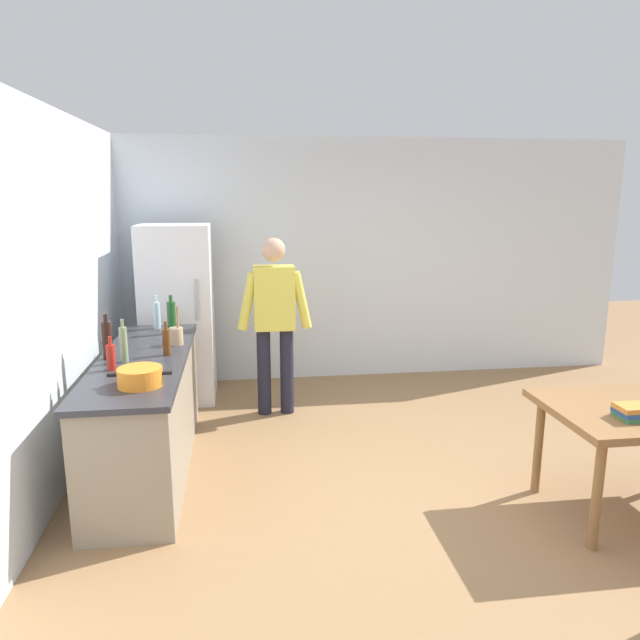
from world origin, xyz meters
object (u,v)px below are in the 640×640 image
object	(u,v)px
utensil_jar	(176,335)
bottle_wine_dark	(107,340)
bottle_beer_brown	(166,342)
book_stack	(636,412)
cooking_pot	(140,377)
person	(275,315)
bottle_wine_green	(172,317)
bottle_water_clear	(157,315)
bottle_sauce_red	(111,357)
bottle_vinegar_tall	(124,344)
refrigerator	(178,314)

from	to	relation	value
utensil_jar	bottle_wine_dark	size ratio (longest dim) A/B	0.94
bottle_beer_brown	bottle_wine_dark	size ratio (longest dim) A/B	0.76
bottle_wine_dark	book_stack	bearing A→B (deg)	-20.63
bottle_wine_dark	cooking_pot	bearing A→B (deg)	-63.48
person	bottle_wine_green	xyz separation A→B (m)	(-0.91, -0.30, 0.07)
utensil_jar	book_stack	distance (m)	3.33
bottle_wine_green	bottle_water_clear	bearing A→B (deg)	125.72
cooking_pot	bottle_sauce_red	xyz separation A→B (m)	(-0.25, 0.38, 0.04)
bottle_wine_dark	bottle_water_clear	bearing A→B (deg)	77.02
person	bottle_beer_brown	size ratio (longest dim) A/B	6.54
person	bottle_sauce_red	xyz separation A→B (m)	(-1.21, -1.36, 0.02)
person	bottle_sauce_red	bearing A→B (deg)	-131.63
bottle_water_clear	bottle_wine_green	distance (m)	0.27
bottle_wine_green	book_stack	bearing A→B (deg)	-34.19
cooking_pot	bottle_vinegar_tall	distance (m)	0.61
utensil_jar	bottle_water_clear	bearing A→B (deg)	110.61
bottle_beer_brown	bottle_water_clear	world-z (taller)	bottle_water_clear
refrigerator	utensil_jar	xyz separation A→B (m)	(0.12, -1.26, 0.08)
book_stack	utensil_jar	bearing A→B (deg)	150.87
bottle_sauce_red	bottle_wine_dark	bearing A→B (deg)	105.99
cooking_pot	bottle_vinegar_tall	size ratio (longest dim) A/B	1.25
cooking_pot	bottle_water_clear	size ratio (longest dim) A/B	1.33
refrigerator	bottle_wine_green	size ratio (longest dim) A/B	5.29
bottle_water_clear	bottle_wine_dark	size ratio (longest dim) A/B	0.88
cooking_pot	bottle_sauce_red	distance (m)	0.45
bottle_wine_green	bottle_sauce_red	bearing A→B (deg)	-105.67
bottle_beer_brown	bottle_water_clear	distance (m)	0.95
bottle_sauce_red	bottle_water_clear	bearing A→B (deg)	83.77
bottle_vinegar_tall	bottle_water_clear	bearing A→B (deg)	85.41
book_stack	bottle_wine_green	bearing A→B (deg)	145.81
bottle_wine_green	book_stack	distance (m)	3.61
bottle_vinegar_tall	bottle_wine_green	bearing A→B (deg)	74.25
person	bottle_wine_dark	size ratio (longest dim) A/B	5.00
refrigerator	cooking_pot	bearing A→B (deg)	-90.19
cooking_pot	bottle_wine_green	bearing A→B (deg)	88.20
refrigerator	cooking_pot	xyz separation A→B (m)	(-0.01, -2.29, 0.06)
cooking_pot	bottle_wine_dark	distance (m)	0.76
bottle_beer_brown	bottle_wine_green	bearing A→B (deg)	92.95
refrigerator	bottle_vinegar_tall	size ratio (longest dim) A/B	5.62
utensil_jar	cooking_pot	bearing A→B (deg)	-96.84
bottle_water_clear	bottle_sauce_red	distance (m)	1.29
bottle_water_clear	bottle_wine_green	world-z (taller)	bottle_wine_green
bottle_wine_green	book_stack	size ratio (longest dim) A/B	1.37
person	bottle_vinegar_tall	xyz separation A→B (m)	(-1.16, -1.17, 0.06)
person	book_stack	xyz separation A→B (m)	(2.07, -2.33, -0.18)
bottle_wine_green	person	bearing A→B (deg)	18.32
person	utensil_jar	size ratio (longest dim) A/B	5.31
utensil_jar	book_stack	size ratio (longest dim) A/B	1.29
bottle_vinegar_tall	book_stack	size ratio (longest dim) A/B	1.29
bottle_beer_brown	bottle_wine_green	xyz separation A→B (m)	(-0.04, 0.71, 0.04)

